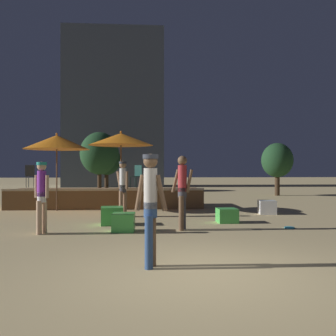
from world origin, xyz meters
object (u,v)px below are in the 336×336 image
person_0 (182,188)px  bistro_chair_1 (137,174)px  background_tree_0 (99,153)px  bistro_chair_0 (30,174)px  background_tree_2 (107,160)px  person_3 (150,203)px  cube_seat_0 (267,207)px  cube_seat_2 (112,216)px  person_2 (42,193)px  person_1 (123,185)px  patio_umbrella_1 (121,139)px  patio_umbrella_0 (57,142)px  background_tree_1 (277,161)px  cube_seat_3 (123,222)px  frisbee_disc (289,228)px  cube_seat_1 (227,215)px

person_0 → bistro_chair_1: person_0 is taller
bistro_chair_1 → background_tree_0: 11.58m
bistro_chair_0 → background_tree_2: 11.65m
bistro_chair_1 → background_tree_2: background_tree_2 is taller
person_3 → bistro_chair_0: person_3 is taller
cube_seat_0 → cube_seat_2: 5.53m
person_2 → cube_seat_0: bearing=146.4°
cube_seat_0 → person_1: size_ratio=0.34×
person_3 → patio_umbrella_1: bearing=-155.1°
patio_umbrella_0 → background_tree_1: background_tree_1 is taller
cube_seat_3 → person_0: 1.70m
patio_umbrella_0 → person_3: patio_umbrella_0 is taller
background_tree_0 → cube_seat_2: bearing=-82.3°
person_2 → frisbee_disc: (6.23, 0.43, -0.95)m
cube_seat_3 → person_2: person_2 is taller
background_tree_0 → cube_seat_0: bearing=-62.0°
background_tree_2 → patio_umbrella_0: bearing=-92.9°
patio_umbrella_1 → person_3: 8.06m
patio_umbrella_1 → person_0: 4.92m
bistro_chair_0 → frisbee_disc: bistro_chair_0 is taller
patio_umbrella_1 → background_tree_1: (8.57, 7.40, -0.60)m
patio_umbrella_0 → bistro_chair_0: (-1.27, 1.08, -1.19)m
background_tree_0 → background_tree_1: background_tree_0 is taller
cube_seat_3 → person_0: bearing=4.0°
cube_seat_0 → person_3: person_3 is taller
cube_seat_0 → person_0: bearing=-136.0°
cube_seat_1 → bistro_chair_1: bistro_chair_1 is taller
person_0 → frisbee_disc: (2.82, 0.09, -1.04)m
person_1 → background_tree_0: size_ratio=0.44×
person_3 → person_2: bearing=-123.6°
patio_umbrella_0 → person_2: bearing=-81.2°
patio_umbrella_0 → cube_seat_3: 5.91m
patio_umbrella_0 → cube_seat_0: size_ratio=4.65×
person_3 → frisbee_disc: (3.71, 3.63, -1.01)m
patio_umbrella_0 → bistro_chair_0: 2.04m
person_0 → person_2: person_0 is taller
person_2 → bistro_chair_0: 6.39m
cube_seat_3 → cube_seat_0: bearing=34.4°
patio_umbrella_0 → person_3: (3.29, -8.18, -1.51)m
cube_seat_1 → cube_seat_2: cube_seat_2 is taller
person_1 → person_2: bearing=-170.3°
patio_umbrella_0 → cube_seat_1: 6.96m
person_0 → background_tree_1: size_ratio=0.62×
bistro_chair_1 → person_0: bearing=-40.6°
background_tree_2 → person_3: bearing=-82.7°
person_1 → person_3: 6.31m
person_3 → frisbee_disc: person_3 is taller
person_3 → bistro_chair_1: 9.22m
cube_seat_1 → person_1: person_1 is taller
cube_seat_0 → cube_seat_3: bearing=-145.6°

